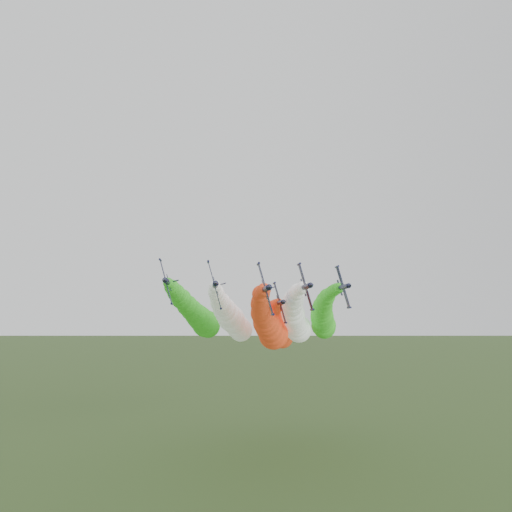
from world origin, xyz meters
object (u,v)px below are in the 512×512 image
object	(u,v)px
jet_outer_left	(197,315)
jet_trail	(278,328)
jet_outer_right	(323,316)
jet_lead	(268,324)
jet_inner_left	(231,317)
jet_inner_right	(295,318)

from	to	relation	value
jet_outer_left	jet_trail	size ratio (longest dim) A/B	1.00
jet_outer_right	jet_outer_left	bearing A→B (deg)	-175.01
jet_lead	jet_inner_left	xyz separation A→B (m)	(-9.12, 6.00, 1.62)
jet_inner_left	jet_outer_right	bearing A→B (deg)	22.43
jet_inner_right	jet_trail	bearing A→B (deg)	98.37
jet_lead	jet_outer_left	xyz separation A→B (m)	(-18.33, 14.12, 2.32)
jet_inner_left	jet_lead	bearing A→B (deg)	-33.32
jet_inner_left	jet_outer_left	world-z (taller)	jet_outer_left
jet_lead	jet_inner_right	world-z (taller)	jet_inner_right
jet_inner_right	jet_lead	bearing A→B (deg)	-141.02
jet_trail	jet_inner_left	bearing A→B (deg)	-130.31
jet_inner_right	jet_outer_right	size ratio (longest dim) A/B	1.00
jet_inner_right	jet_outer_left	distance (m)	27.60
jet_inner_left	jet_trail	size ratio (longest dim) A/B	1.00
jet_lead	jet_outer_right	world-z (taller)	jet_outer_right
jet_outer_right	jet_inner_left	bearing A→B (deg)	-157.57
jet_inner_left	jet_outer_right	size ratio (longest dim) A/B	1.00
jet_lead	jet_inner_left	distance (m)	11.04
jet_inner_right	jet_outer_left	xyz separation A→B (m)	(-26.56, 7.47, 0.86)
jet_lead	jet_outer_left	size ratio (longest dim) A/B	1.01
jet_lead	jet_inner_right	distance (m)	10.68
jet_inner_right	jet_outer_left	size ratio (longest dim) A/B	1.00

